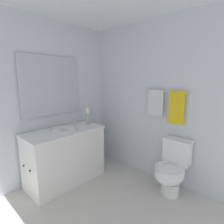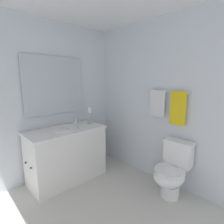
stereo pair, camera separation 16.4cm
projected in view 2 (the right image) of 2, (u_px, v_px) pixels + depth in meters
The scene contains 10 objects.
wall_back at pixel (181, 104), 2.39m from camera, with size 3.19×0.04×2.45m, color silver.
wall_left at pixel (48, 102), 2.72m from camera, with size 0.04×2.38×2.45m, color silver.
vanity_cabinet at pixel (67, 154), 2.71m from camera, with size 0.58×1.17×0.82m.
sink_basin at pixel (66, 131), 2.64m from camera, with size 0.40×0.40×0.24m.
mirror at pixel (55, 86), 2.72m from camera, with size 0.02×0.97×0.89m, color silver.
candle_holder_tall at pixel (90, 115), 2.93m from camera, with size 0.09×0.09×0.29m.
toilet at pixel (172, 171), 2.31m from camera, with size 0.39×0.54×0.75m.
towel_bar at pixel (169, 92), 2.44m from camera, with size 0.02×0.02×0.64m, color silver.
towel_near_vanity at pixel (157, 103), 2.57m from camera, with size 0.24×0.03×0.39m, color white.
towel_center at pixel (178, 108), 2.35m from camera, with size 0.21×0.03×0.46m, color yellow.
Camera 2 is at (1.06, -1.13, 1.56)m, focal length 27.83 mm.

